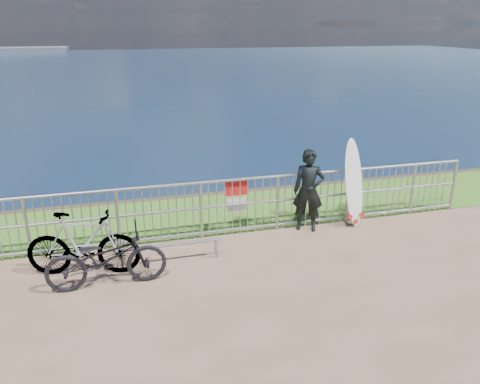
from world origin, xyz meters
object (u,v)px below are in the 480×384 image
object	(u,v)px
surfer	(308,191)
bicycle_near	(106,258)
bicycle_far	(83,244)
surfboard	(354,186)

from	to	relation	value
surfer	bicycle_near	distance (m)	3.97
bicycle_far	surfer	bearing A→B (deg)	-68.22
surfboard	bicycle_far	bearing A→B (deg)	-172.42
surfer	bicycle_near	world-z (taller)	surfer
surfer	surfboard	size ratio (longest dim) A/B	0.91
bicycle_near	bicycle_far	distance (m)	0.59
surfboard	bicycle_far	distance (m)	5.14
bicycle_near	surfer	bearing A→B (deg)	-73.85
surfboard	bicycle_far	xyz separation A→B (m)	(-5.09, -0.68, -0.27)
surfboard	bicycle_near	size ratio (longest dim) A/B	0.98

